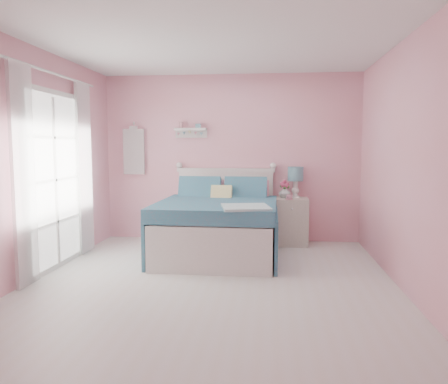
% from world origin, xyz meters
% --- Properties ---
extents(floor, '(4.50, 4.50, 0.00)m').
position_xyz_m(floor, '(0.00, 0.00, 0.00)').
color(floor, silver).
rests_on(floor, ground).
extents(room_shell, '(4.50, 4.50, 4.50)m').
position_xyz_m(room_shell, '(0.00, 0.00, 1.58)').
color(room_shell, pink).
rests_on(room_shell, floor).
extents(bed, '(1.59, 1.99, 1.15)m').
position_xyz_m(bed, '(-0.08, 1.26, 0.40)').
color(bed, silver).
rests_on(bed, floor).
extents(nightstand, '(0.49, 0.48, 0.71)m').
position_xyz_m(nightstand, '(0.95, 1.99, 0.36)').
color(nightstand, beige).
rests_on(nightstand, floor).
extents(table_lamp, '(0.23, 0.23, 0.47)m').
position_xyz_m(table_lamp, '(1.00, 2.08, 1.03)').
color(table_lamp, white).
rests_on(table_lamp, nightstand).
extents(vase, '(0.20, 0.20, 0.17)m').
position_xyz_m(vase, '(0.84, 2.02, 0.79)').
color(vase, silver).
rests_on(vase, nightstand).
extents(teacup, '(0.10, 0.10, 0.07)m').
position_xyz_m(teacup, '(0.90, 1.81, 0.74)').
color(teacup, '#CA889C').
rests_on(teacup, nightstand).
extents(roses, '(0.14, 0.11, 0.12)m').
position_xyz_m(roses, '(0.84, 2.01, 0.92)').
color(roses, '#D04774').
rests_on(roses, vase).
extents(wall_shelf, '(0.50, 0.15, 0.25)m').
position_xyz_m(wall_shelf, '(-0.63, 2.19, 1.73)').
color(wall_shelf, silver).
rests_on(wall_shelf, room_shell).
extents(hanging_dress, '(0.34, 0.03, 0.72)m').
position_xyz_m(hanging_dress, '(-1.55, 2.18, 1.40)').
color(hanging_dress, white).
rests_on(hanging_dress, room_shell).
extents(french_door, '(0.04, 1.32, 2.16)m').
position_xyz_m(french_door, '(-1.97, 0.40, 1.07)').
color(french_door, silver).
rests_on(french_door, floor).
extents(curtain_near, '(0.04, 0.40, 2.32)m').
position_xyz_m(curtain_near, '(-1.92, -0.34, 1.18)').
color(curtain_near, white).
rests_on(curtain_near, floor).
extents(curtain_far, '(0.04, 0.40, 2.32)m').
position_xyz_m(curtain_far, '(-1.92, 1.14, 1.18)').
color(curtain_far, white).
rests_on(curtain_far, floor).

